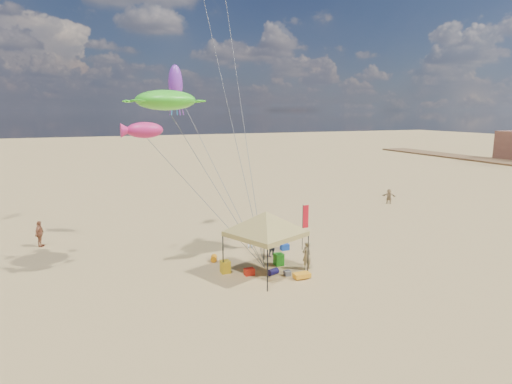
% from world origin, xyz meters
% --- Properties ---
extents(ground, '(280.00, 280.00, 0.00)m').
position_xyz_m(ground, '(0.00, 0.00, 0.00)').
color(ground, tan).
rests_on(ground, ground).
extents(canopy_tent, '(6.13, 6.13, 4.12)m').
position_xyz_m(canopy_tent, '(-0.80, -0.31, 3.43)').
color(canopy_tent, black).
rests_on(canopy_tent, ground).
extents(feather_flag, '(0.46, 0.07, 3.01)m').
position_xyz_m(feather_flag, '(3.28, 2.71, 2.01)').
color(feather_flag, black).
rests_on(feather_flag, ground).
extents(cooler_red, '(0.54, 0.38, 0.38)m').
position_xyz_m(cooler_red, '(-1.68, -0.09, 0.19)').
color(cooler_red, red).
rests_on(cooler_red, ground).
extents(cooler_blue, '(0.54, 0.38, 0.38)m').
position_xyz_m(cooler_blue, '(2.07, 3.12, 0.19)').
color(cooler_blue, navy).
rests_on(cooler_blue, ground).
extents(bag_navy, '(0.69, 0.54, 0.36)m').
position_xyz_m(bag_navy, '(-0.46, -0.57, 0.18)').
color(bag_navy, '#130E40').
rests_on(bag_navy, ground).
extents(bag_orange, '(0.54, 0.69, 0.36)m').
position_xyz_m(bag_orange, '(-2.82, 2.82, 0.18)').
color(bag_orange, orange).
rests_on(bag_orange, ground).
extents(chair_green, '(0.50, 0.50, 0.70)m').
position_xyz_m(chair_green, '(0.50, 0.72, 0.35)').
color(chair_green, '#218317').
rests_on(chair_green, ground).
extents(chair_yellow, '(0.50, 0.50, 0.70)m').
position_xyz_m(chair_yellow, '(-2.79, 0.75, 0.35)').
color(chair_yellow, gold).
rests_on(chair_yellow, ground).
extents(crate_grey, '(0.34, 0.30, 0.28)m').
position_xyz_m(crate_grey, '(0.23, -0.95, 0.14)').
color(crate_grey, slate).
rests_on(crate_grey, ground).
extents(beach_cart, '(0.90, 0.50, 0.24)m').
position_xyz_m(beach_cart, '(0.73, -1.67, 0.20)').
color(beach_cart, orange).
rests_on(beach_cart, ground).
extents(person_near_a, '(0.66, 0.49, 1.66)m').
position_xyz_m(person_near_a, '(1.67, -0.50, 0.83)').
color(person_near_a, tan).
rests_on(person_near_a, ground).
extents(person_near_b, '(0.98, 0.89, 1.64)m').
position_xyz_m(person_near_b, '(0.92, 2.28, 0.82)').
color(person_near_b, '#3E4554').
rests_on(person_near_b, ground).
extents(person_near_c, '(1.33, 1.01, 1.83)m').
position_xyz_m(person_near_c, '(0.14, 4.36, 0.91)').
color(person_near_c, silver).
rests_on(person_near_c, ground).
extents(person_far_a, '(0.78, 1.12, 1.76)m').
position_xyz_m(person_far_a, '(-12.64, 9.95, 0.88)').
color(person_far_a, '#A3613E').
rests_on(person_far_a, ground).
extents(person_far_c, '(1.35, 1.20, 1.48)m').
position_xyz_m(person_far_c, '(17.72, 12.08, 0.74)').
color(person_far_c, tan).
rests_on(person_far_c, ground).
extents(turtle_kite, '(3.38, 2.78, 1.07)m').
position_xyz_m(turtle_kite, '(-5.44, 2.39, 9.45)').
color(turtle_kite, '#40DC25').
rests_on(turtle_kite, ground).
extents(fish_kite, '(1.87, 0.98, 0.82)m').
position_xyz_m(fish_kite, '(-6.72, 1.51, 7.94)').
color(fish_kite, '#D0226A').
rests_on(fish_kite, ground).
extents(squid_kite, '(1.22, 1.22, 2.46)m').
position_xyz_m(squid_kite, '(-3.57, 8.43, 10.68)').
color(squid_kite, purple).
rests_on(squid_kite, ground).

